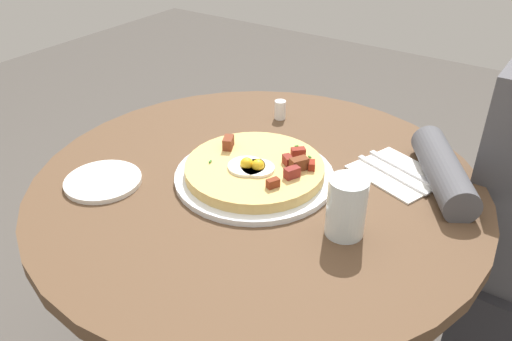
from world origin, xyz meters
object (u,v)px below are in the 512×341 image
object	(u,v)px
breakfast_pizza	(255,168)
knife	(392,174)
fork	(404,169)
dining_table	(257,243)
bread_plate	(103,181)
water_glass	(346,207)
salt_shaker	(280,110)
pizza_plate	(255,176)

from	to	relation	value
breakfast_pizza	knife	world-z (taller)	breakfast_pizza
fork	knife	size ratio (longest dim) A/B	1.00
dining_table	knife	world-z (taller)	knife
bread_plate	water_glass	bearing A→B (deg)	15.31
fork	water_glass	bearing A→B (deg)	106.45
bread_plate	fork	bearing A→B (deg)	38.42
knife	fork	bearing A→B (deg)	-90.00
knife	water_glass	distance (m)	0.23
breakfast_pizza	knife	bearing A→B (deg)	35.44
dining_table	bread_plate	world-z (taller)	bread_plate
water_glass	salt_shaker	distance (m)	0.47
pizza_plate	water_glass	distance (m)	0.24
pizza_plate	fork	distance (m)	0.31
bread_plate	salt_shaker	world-z (taller)	salt_shaker
bread_plate	salt_shaker	size ratio (longest dim) A/B	3.25
bread_plate	salt_shaker	xyz separation A→B (m)	(0.14, 0.45, 0.02)
pizza_plate	breakfast_pizza	bearing A→B (deg)	3.72
dining_table	breakfast_pizza	bearing A→B (deg)	176.45
knife	pizza_plate	bearing A→B (deg)	54.68
bread_plate	knife	distance (m)	0.59
fork	water_glass	world-z (taller)	water_glass
knife	salt_shaker	bearing A→B (deg)	2.18
dining_table	salt_shaker	bearing A→B (deg)	112.90
bread_plate	water_glass	size ratio (longest dim) A/B	1.40
water_glass	salt_shaker	xyz separation A→B (m)	(-0.33, 0.32, -0.03)
dining_table	water_glass	world-z (taller)	water_glass
pizza_plate	bread_plate	world-z (taller)	pizza_plate
dining_table	bread_plate	distance (m)	0.35
breakfast_pizza	dining_table	bearing A→B (deg)	-3.55
breakfast_pizza	salt_shaker	distance (m)	0.29
breakfast_pizza	salt_shaker	size ratio (longest dim) A/B	6.00
breakfast_pizza	water_glass	xyz separation A→B (m)	(0.23, -0.06, 0.03)
bread_plate	salt_shaker	bearing A→B (deg)	73.37
knife	water_glass	world-z (taller)	water_glass
dining_table	knife	size ratio (longest dim) A/B	5.09
knife	salt_shaker	distance (m)	0.35
breakfast_pizza	fork	size ratio (longest dim) A/B	1.57
pizza_plate	salt_shaker	xyz separation A→B (m)	(-0.11, 0.27, 0.02)
pizza_plate	bread_plate	size ratio (longest dim) A/B	2.12
salt_shaker	bread_plate	bearing A→B (deg)	-106.63
dining_table	breakfast_pizza	size ratio (longest dim) A/B	3.25
breakfast_pizza	salt_shaker	xyz separation A→B (m)	(-0.11, 0.27, -0.00)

